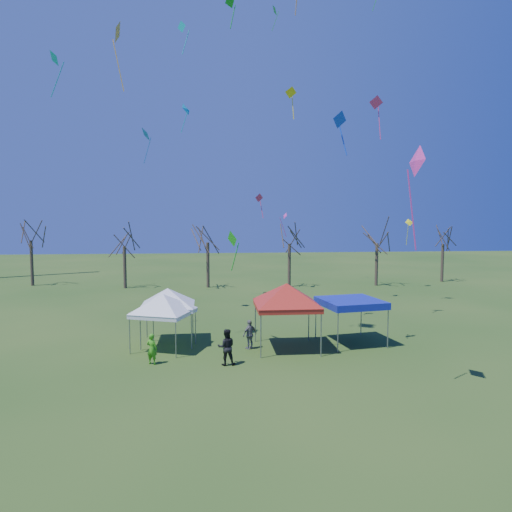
{
  "coord_description": "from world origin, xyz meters",
  "views": [
    {
      "loc": [
        -1.97,
        -22.39,
        7.18
      ],
      "look_at": [
        0.51,
        3.0,
        5.02
      ],
      "focal_mm": 32.0,
      "sensor_mm": 36.0,
      "label": 1
    }
  ],
  "objects_px": {
    "tree_1": "(124,231)",
    "tent_white_mid": "(168,292)",
    "tent_white_west": "(163,298)",
    "person_green": "(152,349)",
    "tree_5": "(443,231)",
    "tent_blue": "(351,303)",
    "person_dark": "(226,347)",
    "person_grey": "(250,334)",
    "tree_0": "(30,224)",
    "tent_red": "(287,288)",
    "tree_4": "(377,228)",
    "tree_3": "(290,228)",
    "tree_2": "(208,226)"
  },
  "relations": [
    {
      "from": "tree_1",
      "to": "tent_white_mid",
      "type": "bearing_deg",
      "value": -73.36
    },
    {
      "from": "tent_white_west",
      "to": "person_green",
      "type": "bearing_deg",
      "value": -96.91
    },
    {
      "from": "tree_5",
      "to": "tent_white_mid",
      "type": "distance_m",
      "value": 36.14
    },
    {
      "from": "tree_1",
      "to": "tent_blue",
      "type": "bearing_deg",
      "value": -52.94
    },
    {
      "from": "tree_5",
      "to": "tent_white_mid",
      "type": "relative_size",
      "value": 1.8
    },
    {
      "from": "tree_1",
      "to": "tent_blue",
      "type": "distance_m",
      "value": 27.86
    },
    {
      "from": "tree_1",
      "to": "person_green",
      "type": "distance_m",
      "value": 25.98
    },
    {
      "from": "tree_1",
      "to": "person_dark",
      "type": "relative_size",
      "value": 4.25
    },
    {
      "from": "tree_5",
      "to": "person_green",
      "type": "relative_size",
      "value": 4.9
    },
    {
      "from": "person_grey",
      "to": "person_green",
      "type": "xyz_separation_m",
      "value": [
        -4.99,
        -2.16,
        -0.04
      ]
    },
    {
      "from": "tent_white_west",
      "to": "tent_white_mid",
      "type": "relative_size",
      "value": 0.9
    },
    {
      "from": "tree_5",
      "to": "tent_white_west",
      "type": "bearing_deg",
      "value": -140.14
    },
    {
      "from": "tree_1",
      "to": "tent_blue",
      "type": "height_order",
      "value": "tree_1"
    },
    {
      "from": "tree_0",
      "to": "tent_red",
      "type": "relative_size",
      "value": 1.78
    },
    {
      "from": "tree_0",
      "to": "person_grey",
      "type": "relative_size",
      "value": 5.26
    },
    {
      "from": "tree_1",
      "to": "tree_4",
      "type": "xyz_separation_m",
      "value": [
        26.12,
        -0.65,
        0.27
      ]
    },
    {
      "from": "tree_1",
      "to": "tree_3",
      "type": "height_order",
      "value": "tree_3"
    },
    {
      "from": "tree_2",
      "to": "tree_3",
      "type": "bearing_deg",
      "value": -2.27
    },
    {
      "from": "person_green",
      "to": "person_grey",
      "type": "bearing_deg",
      "value": -131.99
    },
    {
      "from": "tree_2",
      "to": "tent_white_mid",
      "type": "height_order",
      "value": "tree_2"
    },
    {
      "from": "tree_5",
      "to": "tent_white_mid",
      "type": "xyz_separation_m",
      "value": [
        -28.21,
        -22.41,
        -2.78
      ]
    },
    {
      "from": "tent_blue",
      "to": "person_grey",
      "type": "xyz_separation_m",
      "value": [
        -5.82,
        -0.59,
        -1.52
      ]
    },
    {
      "from": "tree_0",
      "to": "tree_1",
      "type": "relative_size",
      "value": 1.12
    },
    {
      "from": "tree_4",
      "to": "tree_5",
      "type": "relative_size",
      "value": 1.06
    },
    {
      "from": "tent_red",
      "to": "person_green",
      "type": "relative_size",
      "value": 3.11
    },
    {
      "from": "tree_4",
      "to": "tree_0",
      "type": "bearing_deg",
      "value": 174.66
    },
    {
      "from": "tent_white_mid",
      "to": "tent_red",
      "type": "bearing_deg",
      "value": -15.59
    },
    {
      "from": "tree_2",
      "to": "tree_0",
      "type": "bearing_deg",
      "value": 170.76
    },
    {
      "from": "tent_white_west",
      "to": "person_green",
      "type": "relative_size",
      "value": 2.45
    },
    {
      "from": "tent_white_mid",
      "to": "tree_0",
      "type": "bearing_deg",
      "value": 124.57
    },
    {
      "from": "tree_5",
      "to": "tent_blue",
      "type": "distance_m",
      "value": 29.68
    },
    {
      "from": "tree_1",
      "to": "tree_3",
      "type": "distance_m",
      "value": 16.81
    },
    {
      "from": "tree_4",
      "to": "tent_blue",
      "type": "bearing_deg",
      "value": -113.84
    },
    {
      "from": "tree_5",
      "to": "person_dark",
      "type": "height_order",
      "value": "tree_5"
    },
    {
      "from": "person_grey",
      "to": "person_dark",
      "type": "height_order",
      "value": "person_dark"
    },
    {
      "from": "tent_white_west",
      "to": "tent_red",
      "type": "xyz_separation_m",
      "value": [
        6.67,
        -0.58,
        0.54
      ]
    },
    {
      "from": "tree_0",
      "to": "person_green",
      "type": "xyz_separation_m",
      "value": [
        15.93,
        -27.55,
        -5.73
      ]
    },
    {
      "from": "tree_2",
      "to": "tree_4",
      "type": "bearing_deg",
      "value": -1.22
    },
    {
      "from": "tent_red",
      "to": "person_grey",
      "type": "distance_m",
      "value": 3.26
    },
    {
      "from": "tree_0",
      "to": "tent_white_mid",
      "type": "distance_m",
      "value": 29.03
    },
    {
      "from": "person_green",
      "to": "tree_2",
      "type": "bearing_deg",
      "value": -71.31
    },
    {
      "from": "tree_1",
      "to": "tent_blue",
      "type": "xyz_separation_m",
      "value": [
        16.66,
        -22.06,
        -3.47
      ]
    },
    {
      "from": "tent_red",
      "to": "tent_blue",
      "type": "distance_m",
      "value": 4.04
    },
    {
      "from": "tent_white_mid",
      "to": "tent_blue",
      "type": "distance_m",
      "value": 10.46
    },
    {
      "from": "tree_5",
      "to": "tree_4",
      "type": "bearing_deg",
      "value": -166.15
    },
    {
      "from": "tree_1",
      "to": "tent_white_mid",
      "type": "xyz_separation_m",
      "value": [
        6.27,
        -20.99,
        -2.84
      ]
    },
    {
      "from": "tent_white_mid",
      "to": "person_dark",
      "type": "bearing_deg",
      "value": -53.29
    },
    {
      "from": "tree_5",
      "to": "person_green",
      "type": "bearing_deg",
      "value": -137.52
    },
    {
      "from": "person_grey",
      "to": "person_dark",
      "type": "bearing_deg",
      "value": 26.04
    },
    {
      "from": "tent_red",
      "to": "tree_4",
      "type": "bearing_deg",
      "value": 59.07
    }
  ]
}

